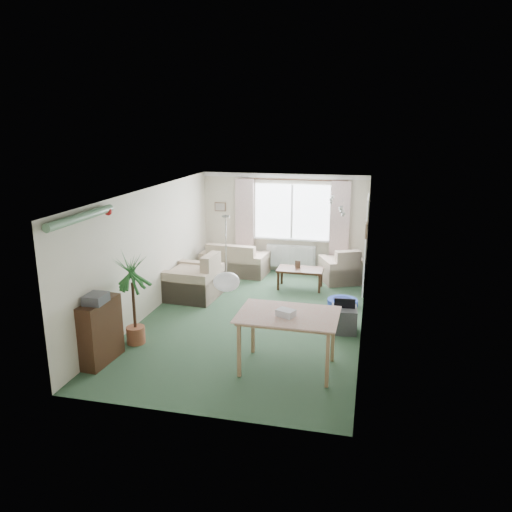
% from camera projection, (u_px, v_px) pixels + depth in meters
% --- Properties ---
extents(ground, '(6.50, 6.50, 0.00)m').
position_uv_depth(ground, '(252.00, 319.00, 9.35)').
color(ground, '#2A4730').
extents(window, '(1.80, 0.03, 1.30)m').
position_uv_depth(window, '(292.00, 212.00, 11.96)').
color(window, white).
extents(curtain_rod, '(2.60, 0.03, 0.03)m').
position_uv_depth(curtain_rod, '(292.00, 180.00, 11.68)').
color(curtain_rod, black).
extents(curtain_left, '(0.45, 0.08, 2.00)m').
position_uv_depth(curtain_left, '(245.00, 220.00, 12.18)').
color(curtain_left, beige).
extents(curtain_right, '(0.45, 0.08, 2.00)m').
position_uv_depth(curtain_right, '(340.00, 224.00, 11.67)').
color(curtain_right, beige).
extents(radiator, '(1.20, 0.10, 0.55)m').
position_uv_depth(radiator, '(291.00, 256.00, 12.20)').
color(radiator, white).
extents(doorway, '(0.03, 0.95, 2.00)m').
position_uv_depth(doorway, '(366.00, 246.00, 10.72)').
color(doorway, black).
extents(pendant_lamp, '(0.36, 0.36, 0.36)m').
position_uv_depth(pendant_lamp, '(227.00, 282.00, 6.76)').
color(pendant_lamp, white).
extents(tinsel_garland, '(1.60, 1.60, 0.12)m').
position_uv_depth(tinsel_garland, '(81.00, 217.00, 7.02)').
color(tinsel_garland, '#196626').
extents(bauble_cluster_a, '(0.20, 0.20, 0.20)m').
position_uv_depth(bauble_cluster_a, '(331.00, 197.00, 9.34)').
color(bauble_cluster_a, silver).
extents(bauble_cluster_b, '(0.20, 0.20, 0.20)m').
position_uv_depth(bauble_cluster_b, '(343.00, 208.00, 8.14)').
color(bauble_cluster_b, silver).
extents(wall_picture_back, '(0.28, 0.03, 0.22)m').
position_uv_depth(wall_picture_back, '(220.00, 207.00, 12.34)').
color(wall_picture_back, brown).
extents(wall_picture_right, '(0.03, 0.24, 0.30)m').
position_uv_depth(wall_picture_right, '(366.00, 230.00, 9.64)').
color(wall_picture_right, brown).
extents(sofa, '(1.61, 0.94, 0.78)m').
position_uv_depth(sofa, '(235.00, 258.00, 12.08)').
color(sofa, '#B4AD88').
rests_on(sofa, ground).
extents(armchair_corner, '(1.17, 1.14, 0.81)m').
position_uv_depth(armchair_corner, '(342.00, 264.00, 11.49)').
color(armchair_corner, beige).
rests_on(armchair_corner, ground).
extents(armchair_left, '(1.09, 1.14, 0.96)m').
position_uv_depth(armchair_left, '(193.00, 275.00, 10.42)').
color(armchair_left, '#B3AC87').
rests_on(armchair_left, ground).
extents(coffee_table, '(1.01, 0.57, 0.45)m').
position_uv_depth(coffee_table, '(300.00, 279.00, 11.04)').
color(coffee_table, black).
rests_on(coffee_table, ground).
extents(photo_frame, '(0.12, 0.04, 0.16)m').
position_uv_depth(photo_frame, '(298.00, 264.00, 11.04)').
color(photo_frame, '#4D3727').
rests_on(photo_frame, coffee_table).
extents(bookshelf, '(0.32, 0.83, 0.99)m').
position_uv_depth(bookshelf, '(101.00, 332.00, 7.58)').
color(bookshelf, black).
rests_on(bookshelf, ground).
extents(hifi_box, '(0.29, 0.36, 0.14)m').
position_uv_depth(hifi_box, '(96.00, 299.00, 7.34)').
color(hifi_box, '#3F3F44').
rests_on(hifi_box, bookshelf).
extents(houseplant, '(0.86, 0.86, 1.54)m').
position_uv_depth(houseplant, '(133.00, 299.00, 8.15)').
color(houseplant, '#1C5220').
rests_on(houseplant, ground).
extents(dining_table, '(1.38, 0.93, 0.85)m').
position_uv_depth(dining_table, '(288.00, 342.00, 7.38)').
color(dining_table, tan).
rests_on(dining_table, ground).
extents(gift_box, '(0.30, 0.26, 0.12)m').
position_uv_depth(gift_box, '(286.00, 314.00, 7.17)').
color(gift_box, silver).
rests_on(gift_box, dining_table).
extents(tv_cube, '(0.48, 0.51, 0.44)m').
position_uv_depth(tv_cube, '(344.00, 320.00, 8.77)').
color(tv_cube, '#393A3E').
rests_on(tv_cube, ground).
extents(pet_bed, '(0.80, 0.80, 0.12)m').
position_uv_depth(pet_bed, '(342.00, 302.00, 10.05)').
color(pet_bed, navy).
rests_on(pet_bed, ground).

